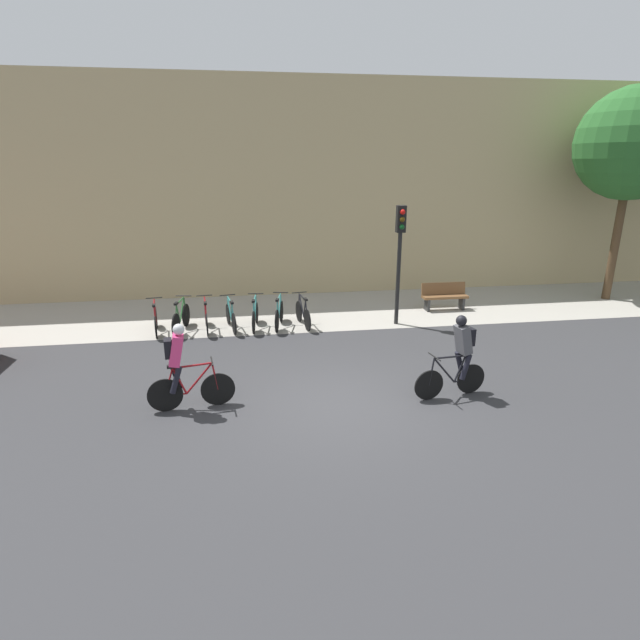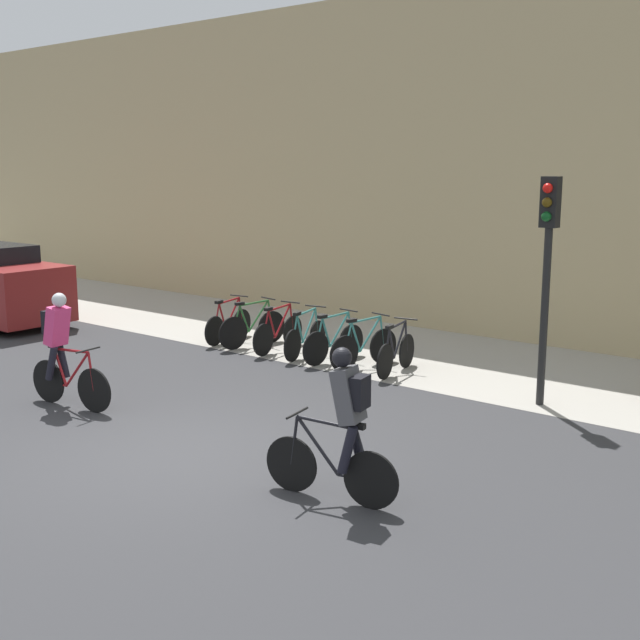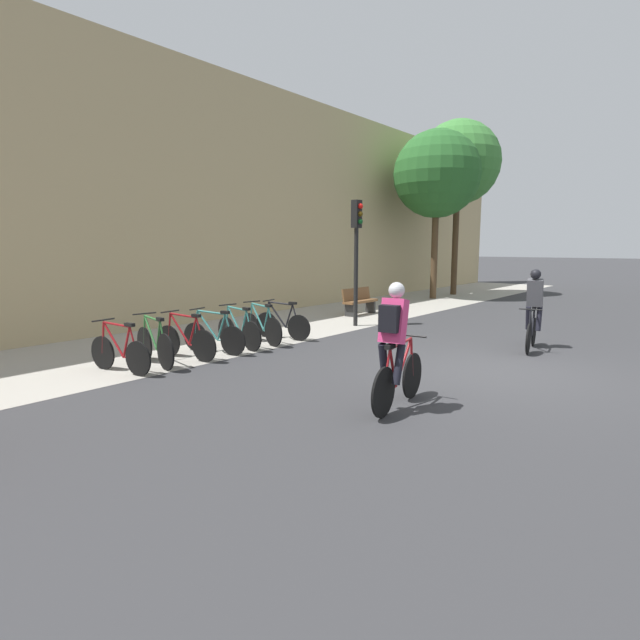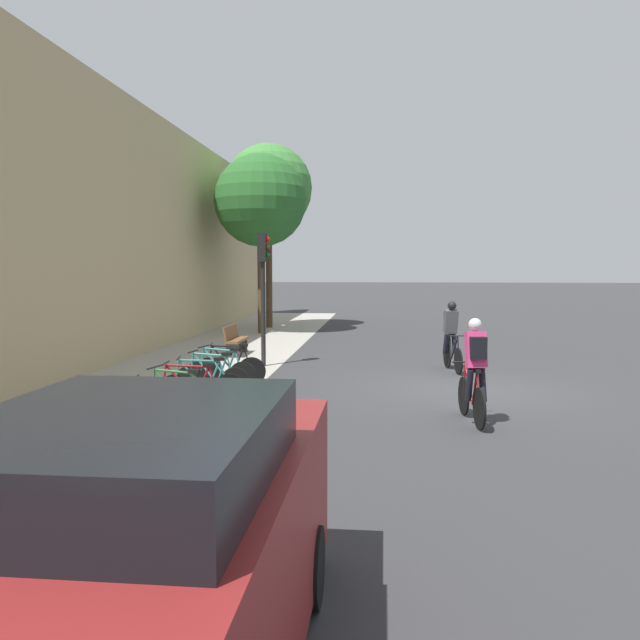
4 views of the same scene
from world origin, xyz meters
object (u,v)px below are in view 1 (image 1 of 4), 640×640
object	(u,v)px
parked_bike_1	(181,318)
bench	(444,296)
parked_bike_0	(156,320)
parked_bike_6	(303,314)
traffic_light_pole	(400,244)
parked_bike_4	(255,315)
cyclist_grey	(459,353)
parked_bike_5	(279,314)
parked_bike_2	(206,318)
cyclist_pink	(181,365)
parked_bike_3	(231,317)

from	to	relation	value
parked_bike_1	bench	xyz separation A→B (m)	(8.39, 1.06, 0.06)
parked_bike_0	bench	world-z (taller)	parked_bike_0
parked_bike_6	traffic_light_pole	world-z (taller)	traffic_light_pole
parked_bike_4	parked_bike_0	bearing A→B (deg)	-179.99
cyclist_grey	parked_bike_1	bearing A→B (deg)	140.57
parked_bike_1	parked_bike_6	distance (m)	3.54
parked_bike_5	bench	size ratio (longest dim) A/B	1.08
parked_bike_2	parked_bike_0	bearing A→B (deg)	179.98
cyclist_pink	parked_bike_0	xyz separation A→B (m)	(-1.30, 4.89, -0.56)
parked_bike_0	parked_bike_6	bearing A→B (deg)	0.00
bench	parked_bike_0	bearing A→B (deg)	-173.36
parked_bike_4	parked_bike_6	bearing A→B (deg)	-0.00
parked_bike_2	cyclist_grey	bearing A→B (deg)	-42.88
parked_bike_1	parked_bike_2	distance (m)	0.71
parked_bike_0	parked_bike_4	world-z (taller)	parked_bike_4
parked_bike_0	parked_bike_2	xyz separation A→B (m)	(1.42, -0.00, 0.01)
cyclist_grey	parked_bike_6	bearing A→B (deg)	117.56
cyclist_grey	bench	world-z (taller)	cyclist_grey
parked_bike_3	bench	world-z (taller)	parked_bike_3
traffic_light_pole	bench	bearing A→B (deg)	32.22
cyclist_grey	parked_bike_4	xyz separation A→B (m)	(-4.08, 5.10, -0.55)
cyclist_pink	bench	world-z (taller)	cyclist_pink
parked_bike_1	parked_bike_4	world-z (taller)	parked_bike_1
parked_bike_1	parked_bike_2	size ratio (longest dim) A/B	0.99
parked_bike_1	parked_bike_3	distance (m)	1.42
cyclist_grey	parked_bike_5	distance (m)	6.14
cyclist_pink	parked_bike_2	bearing A→B (deg)	88.65
parked_bike_5	bench	xyz separation A→B (m)	(5.55, 1.06, 0.07)
parked_bike_4	parked_bike_6	xyz separation A→B (m)	(1.42, -0.00, -0.01)
traffic_light_pole	cyclist_grey	bearing A→B (deg)	-91.92
parked_bike_2	cyclist_pink	bearing A→B (deg)	-91.35
traffic_light_pole	parked_bike_6	bearing A→B (deg)	175.68
parked_bike_1	parked_bike_3	size ratio (longest dim) A/B	1.02
cyclist_grey	parked_bike_4	world-z (taller)	cyclist_grey
parked_bike_6	parked_bike_4	bearing A→B (deg)	180.00
parked_bike_1	parked_bike_2	xyz separation A→B (m)	(0.71, -0.00, -0.01)
parked_bike_1	traffic_light_pole	bearing A→B (deg)	-1.92
parked_bike_6	bench	distance (m)	4.96
parked_bike_5	traffic_light_pole	distance (m)	4.09
traffic_light_pole	parked_bike_5	bearing A→B (deg)	176.54
cyclist_pink	cyclist_grey	bearing A→B (deg)	-2.14
parked_bike_2	traffic_light_pole	bearing A→B (deg)	-2.16
parked_bike_5	cyclist_pink	bearing A→B (deg)	-114.57
parked_bike_2	parked_bike_4	world-z (taller)	parked_bike_4
parked_bike_2	parked_bike_5	size ratio (longest dim) A/B	1.02
parked_bike_2	traffic_light_pole	distance (m)	6.02
parked_bike_2	traffic_light_pole	world-z (taller)	traffic_light_pole
parked_bike_5	cyclist_grey	bearing A→B (deg)	-56.53
cyclist_grey	parked_bike_0	bearing A→B (deg)	143.56
parked_bike_6	bench	size ratio (longest dim) A/B	1.04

